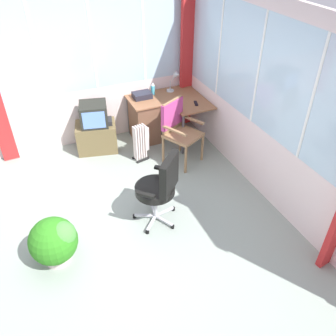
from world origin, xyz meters
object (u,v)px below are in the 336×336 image
(desk_lamp, at_px, (176,78))
(potted_plant, at_px, (55,241))
(tv_on_stand, at_px, (96,130))
(spray_bottle, at_px, (153,89))
(wooden_armchair, at_px, (177,124))
(tv_remote, at_px, (196,103))
(office_chair, at_px, (161,185))
(space_heater, at_px, (141,142))
(desk, at_px, (148,118))
(paper_tray, at_px, (142,95))

(desk_lamp, xyz_separation_m, potted_plant, (-2.47, -2.22, -0.64))
(tv_on_stand, bearing_deg, desk_lamp, 4.31)
(spray_bottle, bearing_deg, wooden_armchair, -88.74)
(spray_bottle, distance_m, tv_on_stand, 1.18)
(desk_lamp, bearing_deg, wooden_armchair, -113.24)
(desk_lamp, bearing_deg, tv_on_stand, -175.69)
(tv_remote, distance_m, office_chair, 1.97)
(space_heater, bearing_deg, tv_remote, 5.62)
(spray_bottle, relative_size, wooden_armchair, 0.22)
(office_chair, bearing_deg, desk, 73.54)
(tv_on_stand, xyz_separation_m, potted_plant, (-1.01, -2.11, -0.05))
(paper_tray, height_order, office_chair, office_chair)
(desk_lamp, relative_size, office_chair, 0.36)
(office_chair, bearing_deg, space_heater, 79.73)
(wooden_armchair, height_order, office_chair, office_chair)
(tv_remote, height_order, office_chair, office_chair)
(tv_remote, distance_m, paper_tray, 0.91)
(wooden_armchair, relative_size, potted_plant, 1.68)
(spray_bottle, relative_size, potted_plant, 0.36)
(potted_plant, bearing_deg, tv_remote, 32.59)
(desk_lamp, height_order, paper_tray, desk_lamp)
(spray_bottle, distance_m, space_heater, 1.01)
(tv_remote, distance_m, potted_plant, 3.09)
(wooden_armchair, distance_m, space_heater, 0.64)
(wooden_armchair, height_order, tv_on_stand, wooden_armchair)
(desk_lamp, xyz_separation_m, wooden_armchair, (-0.38, -0.87, -0.33))
(spray_bottle, bearing_deg, tv_remote, -50.65)
(desk, xyz_separation_m, desk_lamp, (0.56, 0.11, 0.57))
(wooden_armchair, relative_size, office_chair, 0.99)
(desk_lamp, relative_size, tv_on_stand, 0.44)
(spray_bottle, xyz_separation_m, paper_tray, (-0.21, -0.05, -0.06))
(desk, relative_size, desk_lamp, 3.31)
(office_chair, height_order, space_heater, office_chair)
(desk, bearing_deg, tv_remote, -33.95)
(tv_remote, bearing_deg, desk_lamp, 117.25)
(office_chair, relative_size, tv_on_stand, 1.20)
(office_chair, xyz_separation_m, space_heater, (0.26, 1.42, -0.28))
(office_chair, relative_size, potted_plant, 1.69)
(desk, xyz_separation_m, paper_tray, (-0.05, 0.11, 0.38))
(tv_remote, relative_size, office_chair, 0.15)
(space_heater, bearing_deg, desk, 59.47)
(potted_plant, bearing_deg, paper_tray, 49.92)
(space_heater, bearing_deg, paper_tray, 67.22)
(desk, bearing_deg, spray_bottle, 44.07)
(tv_remote, relative_size, tv_on_stand, 0.18)
(wooden_armchair, bearing_deg, tv_remote, 32.57)
(tv_remote, bearing_deg, spray_bottle, 145.80)
(desk_lamp, relative_size, potted_plant, 0.61)
(tv_remote, distance_m, wooden_armchair, 0.58)
(desk, bearing_deg, tv_on_stand, 179.80)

